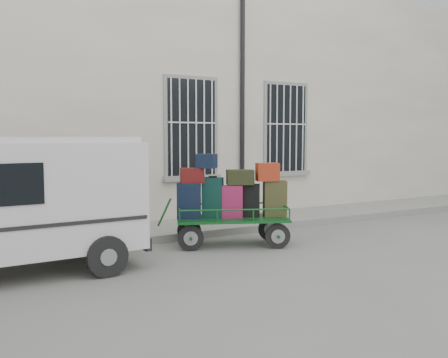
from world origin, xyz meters
TOP-DOWN VIEW (x-y plane):
  - ground at (0.00, 0.00)m, footprint 80.00×80.00m
  - building at (0.00, 5.50)m, footprint 24.00×5.15m
  - sidewalk at (0.00, 2.20)m, footprint 24.00×1.70m
  - luggage_cart at (-0.77, 0.53)m, footprint 2.41×1.67m

SIDE VIEW (x-z plane):
  - ground at x=0.00m, z-range 0.00..0.00m
  - sidewalk at x=0.00m, z-range 0.00..0.15m
  - luggage_cart at x=-0.77m, z-range -0.02..1.71m
  - building at x=0.00m, z-range 0.00..6.00m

